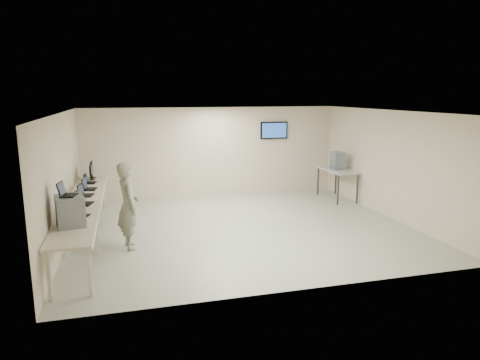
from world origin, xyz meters
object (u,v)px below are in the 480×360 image
object	(u,v)px
side_table	(337,172)
workbench	(84,205)
soldier	(128,206)
equipment_box	(70,211)

from	to	relation	value
side_table	workbench	bearing A→B (deg)	-163.95
soldier	side_table	world-z (taller)	soldier
workbench	equipment_box	bearing A→B (deg)	-92.00
workbench	equipment_box	world-z (taller)	equipment_box
workbench	equipment_box	size ratio (longest dim) A/B	10.97
workbench	equipment_box	xyz separation A→B (m)	(-0.06, -1.80, 0.35)
equipment_box	soldier	bearing A→B (deg)	34.95
soldier	workbench	bearing A→B (deg)	41.09
equipment_box	side_table	distance (m)	8.22
equipment_box	side_table	xyz separation A→B (m)	(7.25, 3.87, -0.31)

